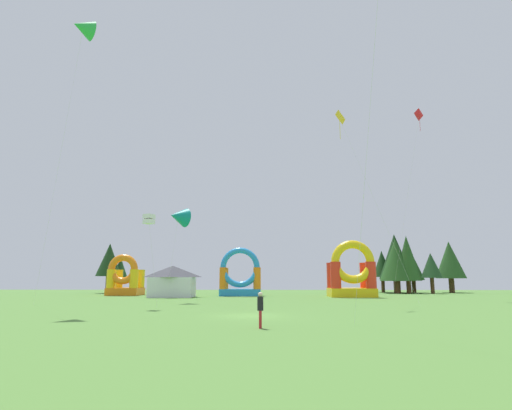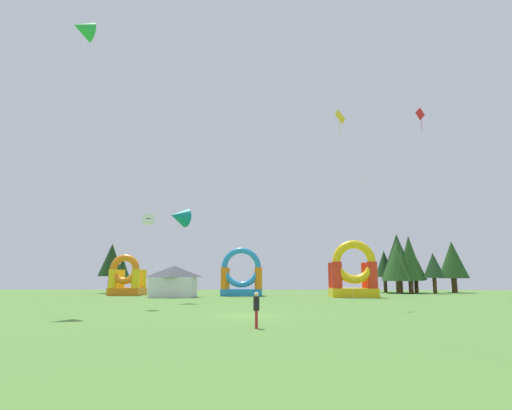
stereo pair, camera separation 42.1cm
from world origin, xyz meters
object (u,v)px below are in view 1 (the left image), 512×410
Objects in this scene: inflatable_orange_dome at (352,276)px; inflatable_red_slide at (125,280)px; kite_yellow_diamond at (339,120)px; kite_red_diamond at (420,116)px; kite_white_box at (149,219)px; kite_teal_delta at (178,217)px; festival_tent at (172,281)px; person_far_side at (260,307)px; kite_green_delta at (83,28)px; inflatable_blue_arch at (240,278)px.

inflatable_red_slide is at bearing 171.70° from inflatable_orange_dome.
kite_yellow_diamond reaches higher than inflatable_red_slide.
kite_red_diamond reaches higher than kite_yellow_diamond.
kite_white_box is 28.13m from inflatable_red_slide.
kite_teal_delta reaches higher than festival_tent.
inflatable_red_slide is at bearing -147.25° from person_far_side.
kite_teal_delta is 1.27× the size of kite_white_box.
kite_teal_delta is 1.73× the size of inflatable_red_slide.
kite_yellow_diamond is at bearing 11.90° from kite_green_delta.
inflatable_orange_dome reaches higher than festival_tent.
kite_yellow_diamond reaches higher than inflatable_orange_dome.
kite_green_delta reaches higher than inflatable_blue_arch.
kite_teal_delta is 1.52× the size of inflatable_blue_arch.
kite_yellow_diamond reaches higher than kite_white_box.
inflatable_blue_arch is 1.20× the size of festival_tent.
kite_green_delta is 1.06× the size of kite_red_diamond.
kite_green_delta is 3.51× the size of inflatable_orange_dome.
inflatable_blue_arch reaches higher than festival_tent.
inflatable_blue_arch is at bearing -6.05° from inflatable_red_slide.
kite_red_diamond is (36.77, 18.73, -1.32)m from kite_green_delta.
kite_teal_delta reaches higher than inflatable_red_slide.
kite_red_diamond is (13.05, 13.73, 5.77)m from kite_yellow_diamond.
inflatable_blue_arch is at bearing 69.14° from kite_teal_delta.
kite_red_diamond is at bearing 29.66° from kite_white_box.
kite_green_delta reaches higher than inflatable_red_slide.
inflatable_red_slide is (-4.08, 26.97, -22.75)m from kite_green_delta.
kite_red_diamond is 13.53× the size of person_far_side.
inflatable_orange_dome is 23.64m from festival_tent.
kite_teal_delta is 1.37× the size of inflatable_orange_dome.
kite_red_diamond is 32.60m from inflatable_blue_arch.
kite_yellow_diamond is 19.80m from kite_red_diamond.
person_far_side is (9.87, -13.84, -6.44)m from kite_white_box.
inflatable_red_slide is 0.79× the size of inflatable_orange_dome.
kite_yellow_diamond is 3.17× the size of inflatable_red_slide.
inflatable_red_slide is 1.05× the size of festival_tent.
festival_tent is (8.25, -5.84, -0.07)m from inflatable_red_slide.
kite_white_box is 0.33× the size of kite_red_diamond.
kite_yellow_diamond reaches higher than kite_teal_delta.
kite_yellow_diamond is at bearing -133.55° from kite_red_diamond.
inflatable_blue_arch is at bearing 25.13° from festival_tent.
person_far_side is 37.78m from inflatable_blue_arch.
kite_white_box is (-0.69, -8.68, -1.48)m from kite_teal_delta.
kite_teal_delta is at bearing 85.44° from kite_white_box.
kite_white_box reaches higher than inflatable_red_slide.
inflatable_blue_arch is (-10.91, 20.18, -15.37)m from kite_yellow_diamond.
kite_teal_delta is 34.19m from kite_red_diamond.
person_far_side is (16.24, -12.42, -23.79)m from kite_green_delta.
kite_red_diamond is 4.17× the size of inflatable_red_slide.
kite_teal_delta is at bearing -163.81° from kite_red_diamond.
kite_red_diamond reaches higher than kite_teal_delta.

